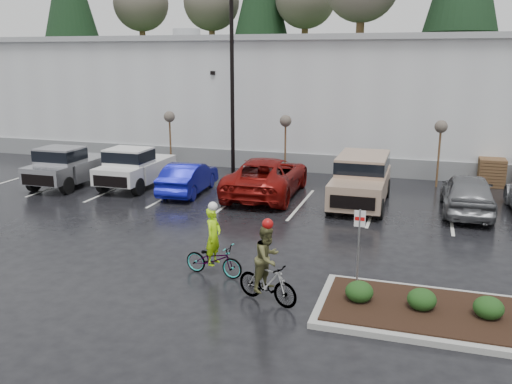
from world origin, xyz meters
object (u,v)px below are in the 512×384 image
(pickup_white, at_px, (139,165))
(sapling_mid, at_px, (286,124))
(pickup_silver, at_px, (73,164))
(car_grey, at_px, (468,193))
(lamppost, at_px, (232,65))
(cyclist_hivis, at_px, (214,253))
(cyclist_olive, at_px, (267,272))
(sapling_east, at_px, (441,130))
(suv_tan, at_px, (361,181))
(sapling_west, at_px, (170,120))
(car_red, at_px, (267,176))
(car_blue, at_px, (188,178))
(fire_lane_sign, at_px, (359,238))
(pallet_stack_a, at_px, (491,172))

(pickup_white, bearing_deg, sapling_mid, 32.06)
(pickup_silver, height_order, car_grey, pickup_silver)
(lamppost, bearing_deg, cyclist_hivis, -72.80)
(pickup_white, distance_m, cyclist_olive, 14.16)
(sapling_east, height_order, suv_tan, sapling_east)
(sapling_west, height_order, car_red, sapling_west)
(sapling_mid, xyz_separation_m, cyclist_hivis, (1.27, -13.19, -2.05))
(sapling_east, xyz_separation_m, car_red, (-7.34, -3.92, -1.87))
(cyclist_olive, bearing_deg, cyclist_hivis, 77.48)
(sapling_west, distance_m, cyclist_hivis, 15.45)
(sapling_west, xyz_separation_m, car_grey, (15.09, -4.27, -1.91))
(suv_tan, distance_m, cyclist_olive, 10.16)
(pickup_silver, bearing_deg, lamppost, 27.64)
(car_blue, bearing_deg, sapling_west, -59.63)
(pickup_white, bearing_deg, sapling_east, 15.91)
(lamppost, bearing_deg, pickup_silver, -152.36)
(car_grey, bearing_deg, cyclist_hivis, 50.11)
(pickup_silver, distance_m, car_red, 9.66)
(sapling_west, height_order, car_grey, sapling_west)
(lamppost, xyz_separation_m, suv_tan, (6.87, -3.33, -4.66))
(sapling_west, distance_m, pickup_silver, 5.80)
(car_blue, relative_size, car_red, 0.70)
(car_blue, distance_m, car_grey, 11.96)
(cyclist_hivis, bearing_deg, cyclist_olive, -114.66)
(sapling_mid, bearing_deg, fire_lane_sign, -67.51)
(lamppost, distance_m, pallet_stack_a, 13.61)
(fire_lane_sign, distance_m, cyclist_olive, 2.70)
(car_red, relative_size, suv_tan, 1.22)
(lamppost, height_order, car_grey, lamppost)
(lamppost, distance_m, fire_lane_sign, 14.78)
(cyclist_olive, bearing_deg, car_grey, -7.97)
(pallet_stack_a, distance_m, suv_tan, 7.76)
(sapling_west, distance_m, pallet_stack_a, 16.66)
(lamppost, distance_m, pickup_silver, 9.18)
(fire_lane_sign, xyz_separation_m, pickup_silver, (-14.78, 8.15, -0.43))
(car_red, bearing_deg, car_blue, 9.42)
(car_red, xyz_separation_m, suv_tan, (4.21, -0.41, 0.17))
(sapling_east, relative_size, pickup_silver, 0.62)
(fire_lane_sign, height_order, car_blue, fire_lane_sign)
(cyclist_hivis, bearing_deg, car_blue, 36.16)
(sapling_east, distance_m, car_blue, 11.98)
(car_red, height_order, cyclist_olive, cyclist_olive)
(sapling_mid, xyz_separation_m, pallet_stack_a, (10.00, 1.00, -2.05))
(car_red, bearing_deg, lamppost, -49.53)
(sapling_mid, relative_size, pickup_white, 0.62)
(car_grey, bearing_deg, pallet_stack_a, -105.51)
(lamppost, distance_m, sapling_mid, 4.00)
(lamppost, height_order, cyclist_olive, lamppost)
(lamppost, relative_size, pallet_stack_a, 6.83)
(sapling_mid, height_order, cyclist_olive, sapling_mid)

